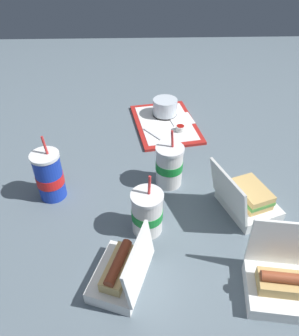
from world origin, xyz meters
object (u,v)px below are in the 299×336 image
plastic_fork (153,134)px  clamshell_hotdog_center (288,284)px  clamshell_hotdog_right (122,272)px  soda_cup_right (169,166)px  clamshell_sandwich_corner (247,200)px  soda_cup_corner (49,176)px  cake_container (165,108)px  ketchup_cup (180,128)px  soda_cup_center (147,213)px  food_tray (165,124)px

plastic_fork → clamshell_hotdog_center: size_ratio=0.50×
clamshell_hotdog_right → soda_cup_right: bearing=-21.3°
clamshell_sandwich_corner → clamshell_hotdog_right: bearing=122.4°
soda_cup_corner → soda_cup_right: bearing=-82.7°
clamshell_sandwich_corner → clamshell_hotdog_right: (-0.25, 0.39, -0.00)m
clamshell_sandwich_corner → cake_container: bearing=20.2°
plastic_fork → clamshell_hotdog_right: size_ratio=0.53×
clamshell_hotdog_right → soda_cup_corner: soda_cup_corner is taller
cake_container → ketchup_cup: 0.15m
soda_cup_center → soda_cup_corner: (0.16, 0.31, 0.01)m
clamshell_hotdog_center → clamshell_hotdog_right: bearing=83.5°
clamshell_hotdog_center → soda_cup_corner: size_ratio=0.95×
ketchup_cup → soda_cup_center: soda_cup_center is taller
food_tray → soda_cup_corner: soda_cup_corner is taller
clamshell_hotdog_center → ketchup_cup: bearing=14.0°
soda_cup_right → clamshell_hotdog_right: bearing=158.7°
food_tray → cake_container: bearing=-1.4°
clamshell_hotdog_right → soda_cup_right: 0.42m
clamshell_sandwich_corner → soda_cup_corner: (0.09, 0.63, 0.04)m
cake_container → clamshell_hotdog_right: 0.86m
plastic_fork → soda_cup_center: size_ratio=0.54×
plastic_fork → clamshell_hotdog_right: bearing=133.0°
food_tray → clamshell_hotdog_right: bearing=167.8°
ketchup_cup → plastic_fork: size_ratio=0.36×
clamshell_sandwich_corner → soda_cup_right: soda_cup_right is taller
ketchup_cup → soda_cup_center: size_ratio=0.20×
soda_cup_right → soda_cup_corner: soda_cup_corner is taller
food_tray → ketchup_cup: bearing=-140.6°
clamshell_hotdog_right → soda_cup_center: (0.18, -0.07, 0.03)m
food_tray → soda_cup_center: soda_cup_center is taller
food_tray → soda_cup_right: bearing=177.6°
clamshell_hotdog_right → plastic_fork: bearing=-8.9°
food_tray → clamshell_hotdog_center: size_ratio=1.85×
food_tray → clamshell_hotdog_center: (-0.82, -0.25, 0.04)m
food_tray → clamshell_sandwich_corner: 0.57m
soda_cup_right → soda_cup_corner: bearing=97.3°
soda_cup_center → soda_cup_corner: bearing=63.0°
ketchup_cup → soda_cup_center: bearing=163.6°
clamshell_hotdog_right → soda_cup_corner: size_ratio=0.89×
ketchup_cup → food_tray: bearing=39.4°
clamshell_hotdog_center → soda_cup_center: soda_cup_center is taller
plastic_fork → soda_cup_right: (-0.29, -0.04, 0.06)m
clamshell_hotdog_right → soda_cup_center: soda_cup_center is taller
clamshell_hotdog_right → soda_cup_corner: bearing=36.1°
ketchup_cup → soda_cup_right: soda_cup_right is taller
food_tray → soda_cup_corner: 0.61m
food_tray → clamshell_hotdog_center: 0.86m
ketchup_cup → plastic_fork: (-0.02, 0.12, -0.01)m
soda_cup_center → cake_container: bearing=-8.4°
cake_container → ketchup_cup: size_ratio=2.83×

